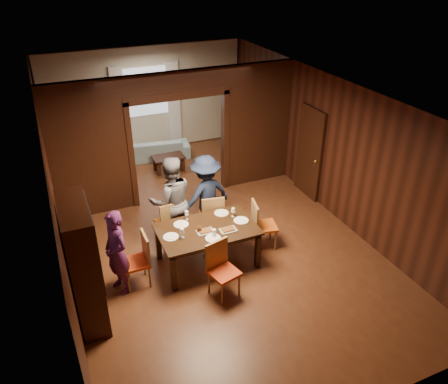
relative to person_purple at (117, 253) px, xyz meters
name	(u,v)px	position (x,y,z in m)	size (l,w,h in m)	color
floor	(207,229)	(1.98, 1.09, -0.76)	(9.00, 9.00, 0.00)	#532917
ceiling	(204,92)	(1.98, 1.09, 2.14)	(5.50, 9.00, 0.02)	silver
room_walls	(175,130)	(1.98, 2.98, 0.75)	(5.52, 9.01, 2.90)	black
person_purple	(117,253)	(0.00, 0.00, 0.00)	(0.55, 0.36, 1.52)	#4D1A4C
person_grey	(171,201)	(1.25, 1.02, 0.14)	(0.87, 0.68, 1.79)	#525057
person_navy	(206,195)	(1.98, 1.10, 0.07)	(1.07, 0.62, 1.66)	#151F36
sofa	(156,149)	(1.98, 4.94, -0.49)	(1.84, 0.72, 0.54)	#97BAC6
serving_bowl	(211,224)	(1.71, 0.13, 0.04)	(0.29, 0.29, 0.07)	black
dining_table	(207,246)	(1.61, 0.09, -0.38)	(1.74, 1.08, 0.76)	black
coffee_table	(169,163)	(2.08, 4.04, -0.56)	(0.80, 0.50, 0.40)	black
chair_left	(135,261)	(0.28, 0.03, -0.27)	(0.44, 0.44, 0.97)	red
chair_right	(265,225)	(2.81, 0.15, -0.27)	(0.44, 0.44, 0.97)	#DC5A14
chair_far_l	(168,221)	(1.15, 0.99, -0.27)	(0.44, 0.44, 0.97)	orange
chair_far_r	(211,215)	(2.00, 0.87, -0.27)	(0.44, 0.44, 0.97)	#E15C15
chair_near	(224,271)	(1.55, -0.80, -0.27)	(0.44, 0.44, 0.97)	red
hutch	(83,264)	(-0.55, -0.41, 0.24)	(0.40, 1.20, 2.00)	black
door_right	(309,153)	(4.68, 1.59, 0.29)	(0.06, 0.90, 2.10)	black
window_far	(146,92)	(1.98, 5.53, 0.94)	(1.20, 0.03, 1.30)	silver
curtain_left	(120,112)	(1.23, 5.49, 0.49)	(0.35, 0.06, 2.40)	white
curtain_right	(174,105)	(2.73, 5.49, 0.49)	(0.35, 0.06, 2.40)	white
plate_left	(171,237)	(0.94, 0.07, 0.01)	(0.27, 0.27, 0.01)	silver
plate_far_l	(181,224)	(1.22, 0.37, 0.01)	(0.27, 0.27, 0.01)	white
plate_far_r	(221,213)	(2.04, 0.44, 0.01)	(0.27, 0.27, 0.01)	silver
plate_right	(241,220)	(2.27, 0.07, 0.01)	(0.27, 0.27, 0.01)	white
plate_near	(213,238)	(1.59, -0.25, 0.01)	(0.27, 0.27, 0.01)	white
platter_a	(205,231)	(1.54, -0.01, 0.02)	(0.30, 0.20, 0.04)	gray
platter_b	(228,230)	(1.93, -0.13, 0.02)	(0.30, 0.20, 0.04)	gray
wineglass_left	(182,233)	(1.12, -0.02, 0.09)	(0.08, 0.08, 0.18)	silver
wineglass_far	(187,215)	(1.38, 0.50, 0.09)	(0.08, 0.08, 0.18)	white
wineglass_right	(233,212)	(2.19, 0.25, 0.09)	(0.08, 0.08, 0.18)	silver
tumbler	(214,233)	(1.63, -0.19, 0.07)	(0.07, 0.07, 0.14)	silver
condiment_jar	(199,229)	(1.45, 0.04, 0.06)	(0.08, 0.08, 0.11)	#4F2112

